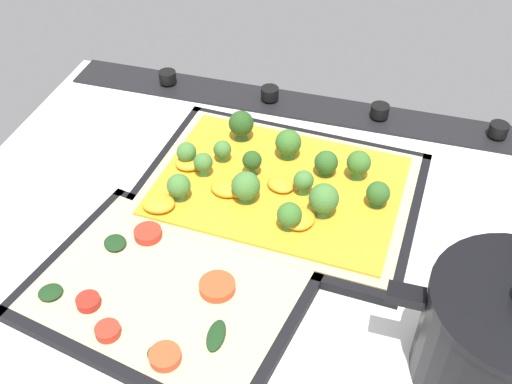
{
  "coord_description": "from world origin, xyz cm",
  "views": [
    {
      "loc": [
        -12.43,
        49.96,
        55.49
      ],
      "look_at": [
        2.89,
        -2.71,
        6.01
      ],
      "focal_mm": 43.64,
      "sensor_mm": 36.0,
      "label": 1
    }
  ],
  "objects_px": {
    "broccoli_pizza": "(276,183)",
    "baking_tray_back": "(167,294)",
    "veggie_pizza_back": "(165,291)",
    "cooking_pot": "(507,339)",
    "baking_tray_front": "(279,193)"
  },
  "relations": [
    {
      "from": "baking_tray_back",
      "to": "cooking_pot",
      "type": "distance_m",
      "value": 0.35
    },
    {
      "from": "broccoli_pizza",
      "to": "baking_tray_back",
      "type": "distance_m",
      "value": 0.21
    },
    {
      "from": "broccoli_pizza",
      "to": "baking_tray_back",
      "type": "height_order",
      "value": "broccoli_pizza"
    },
    {
      "from": "baking_tray_back",
      "to": "cooking_pot",
      "type": "height_order",
      "value": "cooking_pot"
    },
    {
      "from": "baking_tray_front",
      "to": "veggie_pizza_back",
      "type": "distance_m",
      "value": 0.22
    },
    {
      "from": "cooking_pot",
      "to": "baking_tray_front",
      "type": "bearing_deg",
      "value": -36.38
    },
    {
      "from": "baking_tray_front",
      "to": "broccoli_pizza",
      "type": "xyz_separation_m",
      "value": [
        0.0,
        0.0,
        0.02
      ]
    },
    {
      "from": "baking_tray_back",
      "to": "cooking_pot",
      "type": "xyz_separation_m",
      "value": [
        -0.35,
        0.0,
        0.06
      ]
    },
    {
      "from": "broccoli_pizza",
      "to": "veggie_pizza_back",
      "type": "relative_size",
      "value": 1.14
    },
    {
      "from": "cooking_pot",
      "to": "veggie_pizza_back",
      "type": "bearing_deg",
      "value": 0.04
    },
    {
      "from": "baking_tray_front",
      "to": "veggie_pizza_back",
      "type": "relative_size",
      "value": 1.23
    },
    {
      "from": "veggie_pizza_back",
      "to": "cooking_pot",
      "type": "xyz_separation_m",
      "value": [
        -0.35,
        -0.0,
        0.05
      ]
    },
    {
      "from": "baking_tray_back",
      "to": "veggie_pizza_back",
      "type": "height_order",
      "value": "veggie_pizza_back"
    },
    {
      "from": "veggie_pizza_back",
      "to": "baking_tray_front",
      "type": "bearing_deg",
      "value": -111.35
    },
    {
      "from": "broccoli_pizza",
      "to": "baking_tray_back",
      "type": "bearing_deg",
      "value": 69.67
    }
  ]
}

